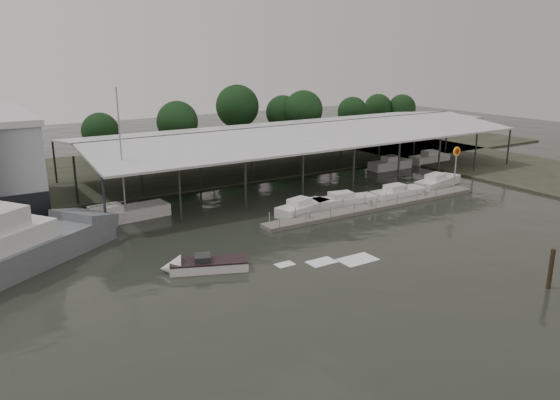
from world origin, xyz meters
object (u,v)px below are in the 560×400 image
shell_fuel_sign (456,160)px  speedboat_underway (202,266)px  grey_trawler (8,251)px  white_sailboat (120,214)px

shell_fuel_sign → speedboat_underway: size_ratio=0.33×
grey_trawler → white_sailboat: size_ratio=1.42×
speedboat_underway → shell_fuel_sign: bearing=-148.6°
grey_trawler → speedboat_underway: grey_trawler is taller
speedboat_underway → white_sailboat: bearing=-61.9°
grey_trawler → white_sailboat: bearing=2.5°
white_sailboat → speedboat_underway: bearing=-89.3°
grey_trawler → speedboat_underway: size_ratio=1.12×
grey_trawler → speedboat_underway: 14.84m
shell_fuel_sign → speedboat_underway: shell_fuel_sign is taller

